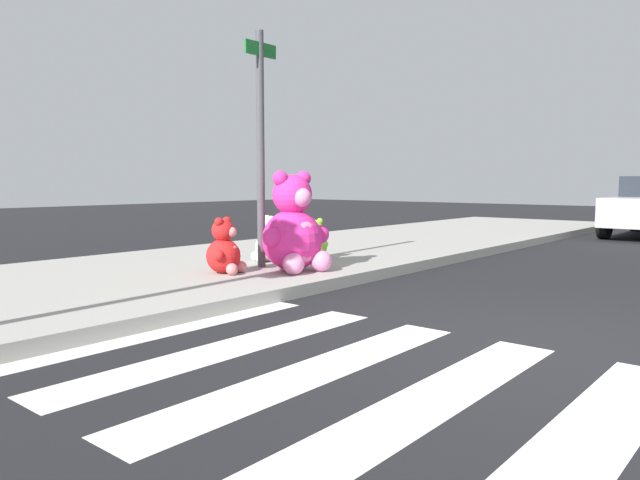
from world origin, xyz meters
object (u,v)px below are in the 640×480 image
sign_pole (261,144)px  plush_white (268,243)px  plush_red (225,251)px  plush_lime (314,243)px  plush_pink_large (294,231)px

sign_pole → plush_white: bearing=35.8°
plush_red → plush_lime: size_ratio=1.16×
plush_lime → sign_pole: bearing=178.1°
plush_white → plush_lime: (0.63, -0.36, -0.02)m
plush_pink_large → plush_lime: 1.22m
sign_pole → plush_pink_large: (0.03, -0.59, -1.17)m
plush_lime → plush_red: bearing=-179.1°
plush_lime → plush_white: bearing=150.2°
sign_pole → plush_red: 1.58m
plush_red → sign_pole: bearing=4.9°
plush_white → plush_red: bearing=-161.7°
plush_white → plush_red: (-1.17, -0.39, 0.02)m
plush_pink_large → plush_lime: size_ratio=2.10×
plush_pink_large → sign_pole: bearing=92.7°
plush_pink_large → plush_lime: bearing=27.7°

